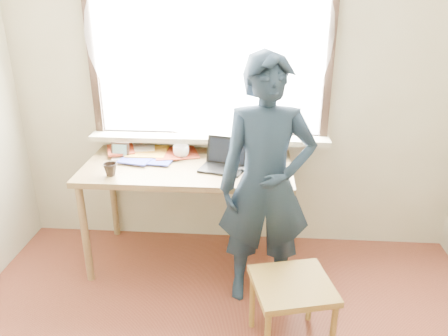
# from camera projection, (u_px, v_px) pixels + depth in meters

# --- Properties ---
(room_shell) EXTENTS (3.52, 4.02, 2.61)m
(room_shell) POSITION_uv_depth(u_px,v_px,m) (206.00, 104.00, 1.54)
(room_shell) COLOR #B5B092
(room_shell) RESTS_ON ground
(desk) EXTENTS (1.52, 0.76, 0.81)m
(desk) POSITION_uv_depth(u_px,v_px,m) (188.00, 175.00, 3.23)
(desk) COLOR olive
(desk) RESTS_ON ground
(laptop) EXTENTS (0.36, 0.32, 0.21)m
(laptop) POSITION_uv_depth(u_px,v_px,m) (224.00, 161.00, 3.12)
(laptop) COLOR black
(laptop) RESTS_ON desk
(mug_white) EXTENTS (0.14, 0.14, 0.10)m
(mug_white) POSITION_uv_depth(u_px,v_px,m) (181.00, 151.00, 3.31)
(mug_white) COLOR white
(mug_white) RESTS_ON desk
(mug_dark) EXTENTS (0.10, 0.10, 0.09)m
(mug_dark) POSITION_uv_depth(u_px,v_px,m) (110.00, 169.00, 3.00)
(mug_dark) COLOR black
(mug_dark) RESTS_ON desk
(mouse) EXTENTS (0.09, 0.06, 0.03)m
(mouse) POSITION_uv_depth(u_px,v_px,m) (243.00, 169.00, 3.07)
(mouse) COLOR black
(mouse) RESTS_ON desk
(desk_clutter) EXTENTS (0.84, 0.53, 0.05)m
(desk_clutter) POSITION_uv_depth(u_px,v_px,m) (170.00, 152.00, 3.38)
(desk_clutter) COLOR white
(desk_clutter) RESTS_ON desk
(book_a) EXTENTS (0.23, 0.28, 0.02)m
(book_a) POSITION_uv_depth(u_px,v_px,m) (132.00, 151.00, 3.44)
(book_a) COLOR white
(book_a) RESTS_ON desk
(book_b) EXTENTS (0.30, 0.33, 0.02)m
(book_b) POSITION_uv_depth(u_px,v_px,m) (247.00, 153.00, 3.38)
(book_b) COLOR white
(book_b) RESTS_ON desk
(picture_frame) EXTENTS (0.14, 0.02, 0.11)m
(picture_frame) POSITION_uv_depth(u_px,v_px,m) (120.00, 151.00, 3.30)
(picture_frame) COLOR black
(picture_frame) RESTS_ON desk
(work_chair) EXTENTS (0.53, 0.51, 0.45)m
(work_chair) POSITION_uv_depth(u_px,v_px,m) (292.00, 292.00, 2.53)
(work_chair) COLOR olive
(work_chair) RESTS_ON ground
(person) EXTENTS (0.64, 0.44, 1.68)m
(person) POSITION_uv_depth(u_px,v_px,m) (266.00, 185.00, 2.80)
(person) COLOR black
(person) RESTS_ON ground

